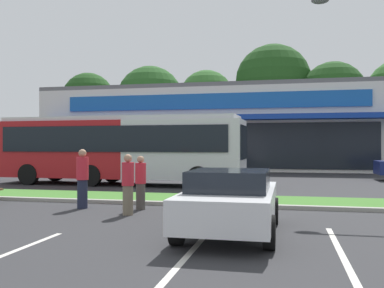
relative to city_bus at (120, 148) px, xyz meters
The scene contains 16 objects.
grass_median 7.24m from the city_bus, 46.28° to the right, with size 56.00×2.20×0.12m, color #427A2D.
curb_lip 8.15m from the city_bus, 52.35° to the right, with size 56.00×0.24×0.12m, color #99968C.
parking_stripe_2 13.28m from the city_bus, 62.04° to the right, with size 0.12×4.80×0.01m, color silver.
parking_stripe_3 14.59m from the city_bus, 52.68° to the right, with size 0.12×4.80×0.01m, color silver.
storefront_building 16.41m from the city_bus, 81.38° to the left, with size 27.41×11.83×6.46m.
tree_far_left 28.33m from the city_bus, 119.14° to the left, with size 5.68×5.68×9.88m.
tree_left 26.05m from the city_bus, 104.81° to the left, with size 7.12×7.12×10.41m.
tree_mid_left 24.95m from the city_bus, 90.68° to the left, with size 5.65×5.65×9.70m.
tree_mid 27.42m from the city_bus, 75.87° to the left, with size 7.83×7.83×12.35m.
tree_mid_right 27.71m from the city_bus, 63.14° to the left, with size 6.24×6.24×10.03m.
city_bus is the anchor object (origin of this frame).
car_1 5.94m from the city_bus, 73.40° to the left, with size 4.56×1.90×1.45m.
car_2 12.21m from the city_bus, 56.74° to the right, with size 1.95×4.20×1.38m.
pedestrian_near_bench 7.75m from the city_bus, 76.18° to the right, with size 0.36×0.36×1.78m.
pedestrian_by_pole 9.13m from the city_bus, 66.51° to the right, with size 0.33×0.33×1.66m.
pedestrian_mid 8.23m from the city_bus, 63.63° to the right, with size 0.32×0.32×1.59m.
Camera 1 is at (2.97, -0.23, 1.91)m, focal length 39.99 mm.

